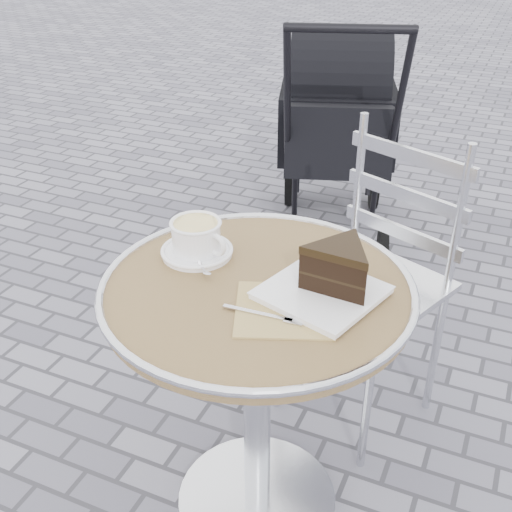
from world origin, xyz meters
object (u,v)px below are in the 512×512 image
at_px(cafe_table, 257,344).
at_px(baby_stroller, 336,132).
at_px(cake_plate_set, 334,273).
at_px(cappuccino_set, 197,240).
at_px(bistro_chair, 386,247).

bearing_deg(cafe_table, baby_stroller, 101.21).
relative_size(cafe_table, baby_stroller, 0.64).
xyz_separation_m(cafe_table, cake_plate_set, (0.17, 0.03, 0.22)).
bearing_deg(cappuccino_set, bistro_chair, 69.82).
height_order(cafe_table, cappuccino_set, cappuccino_set).
height_order(cake_plate_set, bistro_chair, bistro_chair).
bearing_deg(cake_plate_set, cappuccino_set, -168.93).
relative_size(cappuccino_set, cake_plate_set, 0.51).
distance_m(cappuccino_set, cake_plate_set, 0.36).
bearing_deg(cake_plate_set, bistro_chair, 106.77).
xyz_separation_m(cafe_table, baby_stroller, (-0.34, 1.69, -0.07)).
xyz_separation_m(cappuccino_set, baby_stroller, (-0.15, 1.62, -0.27)).
bearing_deg(baby_stroller, cafe_table, -97.19).
bearing_deg(cake_plate_set, baby_stroller, 123.79).
distance_m(cake_plate_set, bistro_chair, 0.58).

